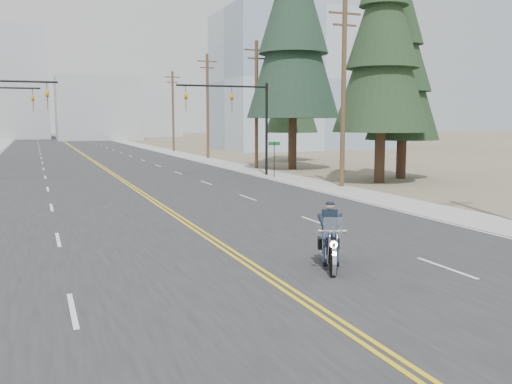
% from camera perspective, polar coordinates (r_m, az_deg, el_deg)
% --- Properties ---
extents(ground_plane, '(400.00, 400.00, 0.00)m').
position_cam_1_polar(ground_plane, '(11.06, 11.42, -14.86)').
color(ground_plane, '#776D56').
rests_on(ground_plane, ground).
extents(road, '(20.00, 200.00, 0.01)m').
position_cam_1_polar(road, '(78.91, -17.12, 3.77)').
color(road, '#303033').
rests_on(road, ground).
extents(sidewalk_right, '(3.00, 200.00, 0.01)m').
position_cam_1_polar(sidewalk_right, '(80.55, -8.92, 4.05)').
color(sidewalk_right, '#A5A5A0').
rests_on(sidewalk_right, ground).
extents(traffic_mast_right, '(7.10, 0.26, 7.00)m').
position_cam_1_polar(traffic_mast_right, '(43.15, -1.45, 8.16)').
color(traffic_mast_right, black).
rests_on(traffic_mast_right, ground).
extents(street_sign, '(0.90, 0.06, 2.62)m').
position_cam_1_polar(street_sign, '(42.01, 1.84, 3.91)').
color(street_sign, black).
rests_on(street_sign, ground).
extents(utility_pole_b, '(2.20, 0.30, 11.50)m').
position_cam_1_polar(utility_pole_b, '(36.47, 8.74, 9.93)').
color(utility_pole_b, brown).
rests_on(utility_pole_b, ground).
extents(utility_pole_c, '(2.20, 0.30, 11.00)m').
position_cam_1_polar(utility_pole_c, '(50.03, 0.04, 8.92)').
color(utility_pole_c, brown).
rests_on(utility_pole_c, ground).
extents(utility_pole_d, '(2.20, 0.30, 11.50)m').
position_cam_1_polar(utility_pole_d, '(64.24, -4.86, 8.71)').
color(utility_pole_d, brown).
rests_on(utility_pole_d, ground).
extents(utility_pole_e, '(2.20, 0.30, 11.00)m').
position_cam_1_polar(utility_pole_e, '(80.68, -8.30, 8.14)').
color(utility_pole_e, brown).
rests_on(utility_pole_e, ground).
extents(glass_building, '(24.00, 16.00, 20.00)m').
position_cam_1_polar(glass_building, '(87.34, 4.45, 10.91)').
color(glass_building, '#9EB5CC').
rests_on(glass_building, ground).
extents(haze_bldg_b, '(18.00, 14.00, 14.00)m').
position_cam_1_polar(haze_bldg_b, '(134.33, -15.53, 8.04)').
color(haze_bldg_b, '#ADB2B7').
rests_on(haze_bldg_b, ground).
extents(haze_bldg_c, '(16.00, 12.00, 18.00)m').
position_cam_1_polar(haze_bldg_c, '(127.17, -0.16, 9.26)').
color(haze_bldg_c, '#B7BCC6').
rests_on(haze_bldg_c, ground).
extents(haze_bldg_d, '(20.00, 15.00, 26.00)m').
position_cam_1_polar(haze_bldg_d, '(149.01, -23.98, 9.88)').
color(haze_bldg_d, '#ADB2B7').
rests_on(haze_bldg_d, ground).
extents(haze_bldg_e, '(14.00, 14.00, 12.00)m').
position_cam_1_polar(haze_bldg_e, '(161.54, -10.36, 7.62)').
color(haze_bldg_e, '#B7BCC6').
rests_on(haze_bldg_e, ground).
extents(motorcyclist, '(1.89, 2.60, 1.86)m').
position_cam_1_polar(motorcyclist, '(16.12, 7.46, -4.35)').
color(motorcyclist, black).
rests_on(motorcyclist, ground).
extents(conifer_near, '(6.44, 6.44, 17.04)m').
position_cam_1_polar(conifer_near, '(39.67, 12.58, 15.12)').
color(conifer_near, '#382619').
rests_on(conifer_near, ground).
extents(conifer_mid, '(5.25, 5.25, 13.99)m').
position_cam_1_polar(conifer_mid, '(42.83, 14.59, 12.09)').
color(conifer_mid, '#382619').
rests_on(conifer_mid, ground).
extents(conifer_tall, '(7.93, 7.93, 22.04)m').
position_cam_1_polar(conifer_tall, '(50.23, 3.78, 16.84)').
color(conifer_tall, '#382619').
rests_on(conifer_tall, ground).
extents(conifer_far, '(5.53, 5.53, 14.83)m').
position_cam_1_polar(conifer_far, '(60.55, 3.61, 11.21)').
color(conifer_far, '#382619').
rests_on(conifer_far, ground).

